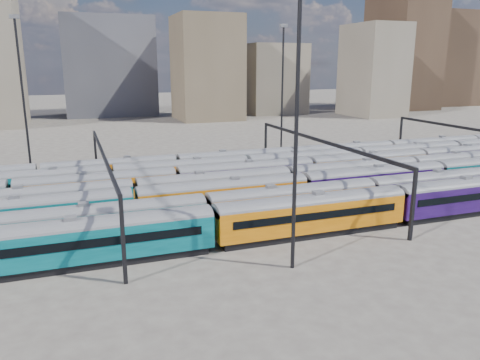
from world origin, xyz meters
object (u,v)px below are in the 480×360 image
object	(u,v)px
rake_0	(397,200)
rake_1	(370,191)
mast_2	(297,118)
rake_2	(134,202)

from	to	relation	value
rake_0	rake_1	size ratio (longest dim) A/B	1.05
rake_0	mast_2	xyz separation A→B (m)	(-17.02, -7.00, 11.05)
rake_2	mast_2	bearing A→B (deg)	-54.37
rake_1	mast_2	world-z (taller)	mast_2
rake_1	rake_2	world-z (taller)	rake_2
rake_2	rake_1	bearing A→B (deg)	-9.83
rake_0	rake_2	size ratio (longest dim) A/B	1.03
rake_1	rake_0	bearing A→B (deg)	-86.12
rake_1	rake_2	bearing A→B (deg)	170.17
rake_1	rake_2	xyz separation A→B (m)	(-28.86, 5.00, 0.06)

